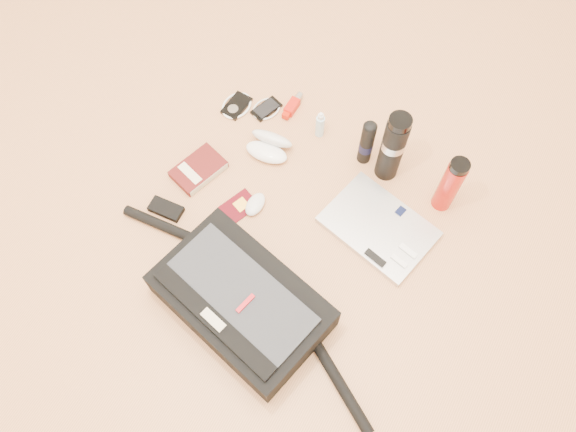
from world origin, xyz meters
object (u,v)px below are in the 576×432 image
Objects in this scene: messenger_bag at (241,301)px; book at (199,170)px; laptop at (379,227)px; thermos_black at (393,147)px; thermos_red at (450,185)px.

messenger_bag is 5.03× the size of book.
laptop is 1.30× the size of thermos_black.
messenger_bag is 0.52m from laptop.
laptop is 0.26m from thermos_red.
messenger_bag is at bearing -122.04° from thermos_red.
thermos_black is (0.18, 0.66, 0.09)m from messenger_bag.
thermos_black is at bearing 46.31° from book.
thermos_black is 0.22m from thermos_red.
messenger_bag is 0.52m from book.
thermos_red is (0.40, 0.64, 0.06)m from messenger_bag.
messenger_bag reaches higher than book.
book is 0.67× the size of thermos_black.
laptop is 0.65m from book.
messenger_bag reaches higher than laptop.
thermos_black reaches higher than messenger_bag.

